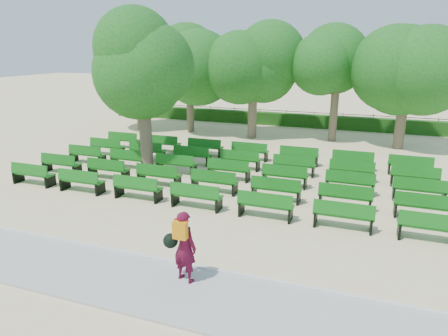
% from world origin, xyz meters
% --- Properties ---
extents(ground, '(120.00, 120.00, 0.00)m').
position_xyz_m(ground, '(0.00, 0.00, 0.00)').
color(ground, beige).
extents(paving, '(30.00, 2.20, 0.06)m').
position_xyz_m(paving, '(0.00, -7.40, 0.03)').
color(paving, '#AAA9A5').
rests_on(paving, ground).
extents(curb, '(30.00, 0.12, 0.10)m').
position_xyz_m(curb, '(0.00, -6.25, 0.05)').
color(curb, silver).
rests_on(curb, ground).
extents(hedge, '(26.00, 0.70, 0.90)m').
position_xyz_m(hedge, '(0.00, 14.00, 0.45)').
color(hedge, '#1C4C13').
rests_on(hedge, ground).
extents(fence, '(26.00, 0.10, 1.02)m').
position_xyz_m(fence, '(0.00, 14.40, 0.00)').
color(fence, black).
rests_on(fence, ground).
extents(tree_line, '(21.80, 6.80, 7.04)m').
position_xyz_m(tree_line, '(0.00, 10.00, 0.00)').
color(tree_line, '#1D5F1B').
rests_on(tree_line, ground).
extents(bench_array, '(1.87, 0.66, 1.16)m').
position_xyz_m(bench_array, '(1.24, 0.89, 0.10)').
color(bench_array, '#116314').
rests_on(bench_array, ground).
extents(tree_among, '(4.49, 4.49, 6.54)m').
position_xyz_m(tree_among, '(-2.76, 0.89, 4.48)').
color(tree_among, brown).
rests_on(tree_among, ground).
extents(person, '(0.88, 0.58, 1.79)m').
position_xyz_m(person, '(2.81, -6.91, 0.98)').
color(person, '#4D0B22').
rests_on(person, ground).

